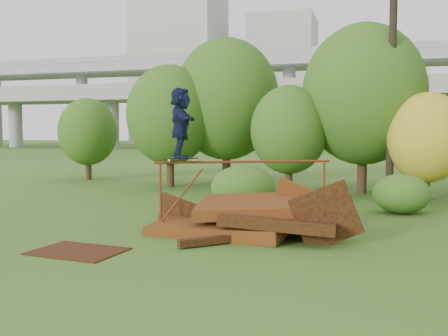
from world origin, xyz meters
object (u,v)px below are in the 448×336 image
(skater, at_px, (181,123))
(utility_pole, at_px, (392,76))
(flat_plate, at_px, (78,251))
(scrap_pile, at_px, (248,219))

(skater, distance_m, utility_pole, 9.62)
(utility_pole, bearing_deg, flat_plate, -122.52)
(scrap_pile, relative_size, skater, 3.08)
(skater, height_order, flat_plate, skater)
(scrap_pile, bearing_deg, utility_pole, 64.99)
(flat_plate, distance_m, utility_pole, 13.27)
(skater, xyz_separation_m, utility_pole, (5.39, 7.76, 1.83))
(skater, distance_m, flat_plate, 4.11)
(skater, height_order, utility_pole, utility_pole)
(skater, xyz_separation_m, flat_plate, (-1.30, -2.74, -2.77))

